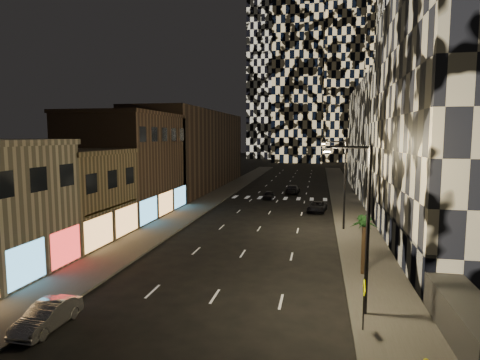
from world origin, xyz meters
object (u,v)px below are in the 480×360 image
at_px(streetlight_far, 342,178).
at_px(car_silver_parked, 47,316).
at_px(ped_sign, 364,296).
at_px(car_dark_midlane, 269,195).
at_px(car_dark_rightlane, 317,207).
at_px(streetlight_near, 363,218).
at_px(car_dark_oncoming, 293,189).
at_px(palm_tree, 364,226).

height_order(streetlight_far, car_silver_parked, streetlight_far).
bearing_deg(ped_sign, car_dark_midlane, 105.01).
bearing_deg(car_dark_rightlane, streetlight_near, -78.21).
relative_size(streetlight_near, streetlight_far, 1.00).
bearing_deg(ped_sign, streetlight_near, 89.80).
height_order(car_silver_parked, car_dark_midlane, car_silver_parked).
height_order(car_dark_midlane, car_dark_oncoming, car_dark_oncoming).
xyz_separation_m(car_dark_midlane, ped_sign, (9.79, -40.69, 1.26)).
distance_m(streetlight_far, car_dark_oncoming, 26.72).
height_order(car_dark_midlane, ped_sign, ped_sign).
bearing_deg(ped_sign, car_silver_parked, -168.86).
bearing_deg(ped_sign, streetlight_far, 91.34).
bearing_deg(streetlight_near, car_dark_midlane, 104.25).
relative_size(car_silver_parked, palm_tree, 0.99).
relative_size(streetlight_near, car_silver_parked, 2.23).
bearing_deg(streetlight_near, car_silver_parked, -163.68).
bearing_deg(car_dark_oncoming, ped_sign, 100.63).
height_order(car_dark_oncoming, car_dark_rightlane, car_dark_oncoming).
bearing_deg(car_dark_midlane, car_dark_oncoming, 65.09).
distance_m(car_dark_midlane, car_dark_oncoming, 7.44).
bearing_deg(palm_tree, ped_sign, -95.61).
xyz_separation_m(car_silver_parked, palm_tree, (16.32, 11.04, 2.86)).
bearing_deg(palm_tree, car_silver_parked, -145.93).
bearing_deg(streetlight_far, ped_sign, -90.15).
bearing_deg(car_dark_rightlane, car_silver_parked, -103.91).
bearing_deg(car_dark_midlane, streetlight_near, -74.83).
relative_size(streetlight_far, car_dark_oncoming, 1.76).
relative_size(streetlight_far, car_dark_midlane, 2.48).
bearing_deg(car_silver_parked, car_dark_rightlane, 70.17).
bearing_deg(streetlight_near, streetlight_far, 90.00).
height_order(streetlight_near, ped_sign, streetlight_near).
xyz_separation_m(car_dark_midlane, car_dark_rightlane, (7.35, -9.11, 0.02)).
bearing_deg(car_silver_parked, streetlight_far, 58.70).
height_order(streetlight_far, palm_tree, streetlight_far).
height_order(ped_sign, palm_tree, palm_tree).
bearing_deg(ped_sign, palm_tree, 85.87).
height_order(car_dark_midlane, palm_tree, palm_tree).
xyz_separation_m(streetlight_near, car_dark_rightlane, (-2.50, 29.66, -4.71)).
relative_size(car_dark_oncoming, car_dark_rightlane, 1.10).
relative_size(car_dark_rightlane, ped_sign, 1.81).
height_order(car_dark_rightlane, palm_tree, palm_tree).
xyz_separation_m(streetlight_far, car_silver_parked, (-15.55, -24.55, -4.69)).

